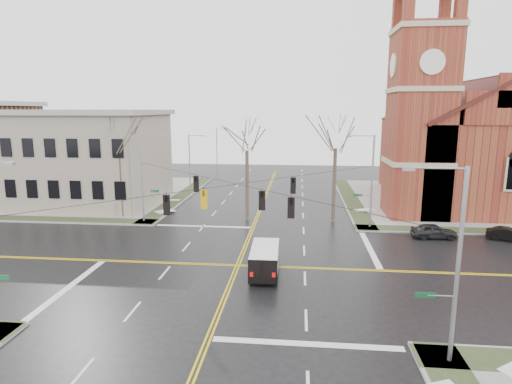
# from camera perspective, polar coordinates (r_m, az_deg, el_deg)

# --- Properties ---
(ground) EXTENTS (120.00, 120.00, 0.00)m
(ground) POSITION_cam_1_polar(r_m,az_deg,el_deg) (32.55, -2.46, -9.75)
(ground) COLOR black
(ground) RESTS_ON ground
(sidewalks) EXTENTS (80.00, 80.00, 0.17)m
(sidewalks) POSITION_cam_1_polar(r_m,az_deg,el_deg) (32.53, -2.46, -9.63)
(sidewalks) COLOR gray
(sidewalks) RESTS_ON ground
(road_markings) EXTENTS (100.00, 100.00, 0.01)m
(road_markings) POSITION_cam_1_polar(r_m,az_deg,el_deg) (32.55, -2.46, -9.74)
(road_markings) COLOR gold
(road_markings) RESTS_ON ground
(church) EXTENTS (24.28, 27.48, 27.50)m
(church) POSITION_cam_1_polar(r_m,az_deg,el_deg) (58.64, 26.26, 6.82)
(church) COLOR maroon
(church) RESTS_ON ground
(civic_building_a) EXTENTS (18.00, 14.00, 11.00)m
(civic_building_a) POSITION_cam_1_polar(r_m,az_deg,el_deg) (57.00, -21.94, 4.10)
(civic_building_a) COLOR gray
(civic_building_a) RESTS_ON ground
(signal_pole_ne) EXTENTS (2.75, 0.22, 9.00)m
(signal_pole_ne) POSITION_cam_1_polar(r_m,az_deg,el_deg) (42.70, 15.00, 1.74)
(signal_pole_ne) COLOR gray
(signal_pole_ne) RESTS_ON ground
(signal_pole_nw) EXTENTS (2.75, 0.22, 9.00)m
(signal_pole_nw) POSITION_cam_1_polar(r_m,az_deg,el_deg) (45.00, -14.79, 2.20)
(signal_pole_nw) COLOR gray
(signal_pole_nw) RESTS_ON ground
(signal_pole_se) EXTENTS (2.75, 0.22, 9.00)m
(signal_pole_se) POSITION_cam_1_polar(r_m,az_deg,el_deg) (20.91, 24.94, -8.35)
(signal_pole_se) COLOR gray
(signal_pole_se) RESTS_ON ground
(span_wires) EXTENTS (23.02, 23.02, 0.03)m
(span_wires) POSITION_cam_1_polar(r_m,az_deg,el_deg) (30.92, -2.56, 1.06)
(span_wires) COLOR black
(span_wires) RESTS_ON ground
(traffic_signals) EXTENTS (8.21, 8.26, 1.30)m
(traffic_signals) POSITION_cam_1_polar(r_m,az_deg,el_deg) (30.41, -2.72, -0.54)
(traffic_signals) COLOR black
(traffic_signals) RESTS_ON ground
(streetlight_north_a) EXTENTS (2.30, 0.20, 8.00)m
(streetlight_north_a) POSITION_cam_1_polar(r_m,az_deg,el_deg) (60.47, -8.72, 4.12)
(streetlight_north_a) COLOR gray
(streetlight_north_a) RESTS_ON ground
(streetlight_north_b) EXTENTS (2.30, 0.20, 8.00)m
(streetlight_north_b) POSITION_cam_1_polar(r_m,az_deg,el_deg) (79.89, -5.15, 5.83)
(streetlight_north_b) COLOR gray
(streetlight_north_b) RESTS_ON ground
(cargo_van) EXTENTS (2.08, 5.08, 1.91)m
(cargo_van) POSITION_cam_1_polar(r_m,az_deg,el_deg) (30.79, 1.19, -8.74)
(cargo_van) COLOR silver
(cargo_van) RESTS_ON ground
(parked_car_a) EXTENTS (3.99, 1.68, 1.35)m
(parked_car_a) POSITION_cam_1_polar(r_m,az_deg,el_deg) (42.07, 22.62, -4.84)
(parked_car_a) COLOR black
(parked_car_a) RESTS_ON ground
(parked_car_b) EXTENTS (3.76, 2.59, 1.17)m
(parked_car_b) POSITION_cam_1_polar(r_m,az_deg,el_deg) (44.27, 30.60, -4.89)
(parked_car_b) COLOR black
(parked_car_b) RESTS_ON ground
(tree_nw_far) EXTENTS (4.00, 4.00, 10.85)m
(tree_nw_far) POSITION_cam_1_polar(r_m,az_deg,el_deg) (47.34, -17.76, 6.01)
(tree_nw_far) COLOR #3B3126
(tree_nw_far) RESTS_ON ground
(tree_nw_near) EXTENTS (4.00, 4.00, 10.74)m
(tree_nw_near) POSITION_cam_1_polar(r_m,az_deg,el_deg) (44.62, -1.22, 6.15)
(tree_nw_near) COLOR #3B3126
(tree_nw_near) RESTS_ON ground
(tree_ne) EXTENTS (4.00, 4.00, 11.20)m
(tree_ne) POSITION_cam_1_polar(r_m,az_deg,el_deg) (44.38, 10.57, 6.37)
(tree_ne) COLOR #3B3126
(tree_ne) RESTS_ON ground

